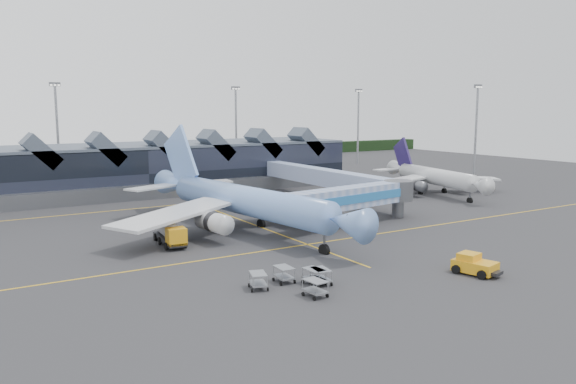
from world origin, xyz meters
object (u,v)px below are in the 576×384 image
regional_jet (433,176)px  pushback_tug (474,265)px  main_airliner (241,200)px  fuel_truck (169,231)px  jet_bridge (357,198)px

regional_jet → pushback_tug: regional_jet is taller
main_airliner → pushback_tug: main_airliner is taller
fuel_truck → regional_jet: bearing=17.5°
regional_jet → jet_bridge: size_ratio=1.21×
main_airliner → regional_jet: main_airliner is taller
main_airliner → fuel_truck: 11.73m
main_airliner → pushback_tug: 32.85m
regional_jet → jet_bridge: (-31.63, -15.98, 0.53)m
jet_bridge → pushback_tug: (-5.08, -25.42, -3.04)m
regional_jet → pushback_tug: (-36.71, -41.40, -2.52)m
jet_bridge → regional_jet: bearing=18.5°
regional_jet → jet_bridge: 35.45m
jet_bridge → fuel_truck: bearing=165.3°
main_airliner → jet_bridge: 16.74m
jet_bridge → pushback_tug: size_ratio=5.17×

